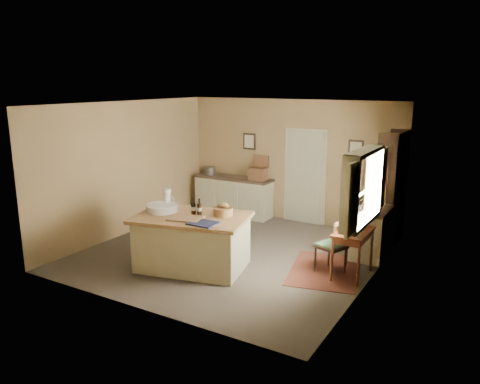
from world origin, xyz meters
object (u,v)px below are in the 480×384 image
(sideboard, at_px, (234,195))
(desk_chair, at_px, (331,246))
(writing_desk, at_px, (353,237))
(right_cabinet, at_px, (372,230))
(shelving_unit, at_px, (393,189))
(work_island, at_px, (192,240))

(sideboard, distance_m, desk_chair, 3.82)
(writing_desk, height_order, right_cabinet, right_cabinet)
(writing_desk, bearing_deg, sideboard, 148.81)
(right_cabinet, relative_size, shelving_unit, 0.52)
(sideboard, bearing_deg, desk_chair, -34.35)
(writing_desk, bearing_deg, right_cabinet, 90.01)
(work_island, height_order, writing_desk, work_island)
(desk_chair, xyz_separation_m, right_cabinet, (0.35, 1.16, 0.00))
(sideboard, bearing_deg, writing_desk, -31.19)
(desk_chair, bearing_deg, right_cabinet, 93.25)
(work_island, xyz_separation_m, writing_desk, (2.44, 1.01, 0.18))
(writing_desk, relative_size, right_cabinet, 0.72)
(desk_chair, distance_m, shelving_unit, 2.12)
(sideboard, height_order, writing_desk, sideboard)
(work_island, xyz_separation_m, right_cabinet, (2.44, 2.13, -0.02))
(writing_desk, distance_m, right_cabinet, 1.15)
(right_cabinet, height_order, shelving_unit, shelving_unit)
(right_cabinet, xyz_separation_m, shelving_unit, (0.16, 0.80, 0.63))
(desk_chair, height_order, right_cabinet, right_cabinet)
(work_island, height_order, right_cabinet, work_island)
(work_island, relative_size, right_cabinet, 1.81)
(sideboard, xyz_separation_m, writing_desk, (3.51, -2.12, 0.18))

